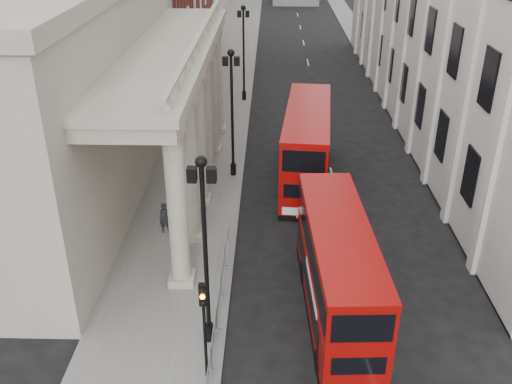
% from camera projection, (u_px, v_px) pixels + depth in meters
% --- Properties ---
extents(sidewalk_west, '(6.00, 140.00, 0.12)m').
position_uv_depth(sidewalk_west, '(212.00, 123.00, 46.90)').
color(sidewalk_west, slate).
rests_on(sidewalk_west, ground).
extents(sidewalk_east, '(3.00, 140.00, 0.12)m').
position_uv_depth(sidewalk_east, '(413.00, 125.00, 46.51)').
color(sidewalk_east, slate).
rests_on(sidewalk_east, ground).
extents(kerb, '(0.20, 140.00, 0.14)m').
position_uv_depth(kerb, '(248.00, 123.00, 46.83)').
color(kerb, slate).
rests_on(kerb, ground).
extents(portico_building, '(9.00, 28.00, 12.00)m').
position_uv_depth(portico_building, '(63.00, 97.00, 33.69)').
color(portico_building, gray).
rests_on(portico_building, ground).
extents(lamp_post_south, '(1.05, 0.44, 8.32)m').
position_uv_depth(lamp_post_south, '(205.00, 242.00, 21.51)').
color(lamp_post_south, black).
rests_on(lamp_post_south, sidewalk_west).
extents(lamp_post_mid, '(1.05, 0.44, 8.32)m').
position_uv_depth(lamp_post_mid, '(232.00, 106.00, 35.74)').
color(lamp_post_mid, black).
rests_on(lamp_post_mid, sidewalk_west).
extents(lamp_post_north, '(1.05, 0.44, 8.32)m').
position_uv_depth(lamp_post_north, '(244.00, 47.00, 49.96)').
color(lamp_post_north, black).
rests_on(lamp_post_north, sidewalk_west).
extents(traffic_light, '(0.28, 0.33, 4.30)m').
position_uv_depth(traffic_light, '(204.00, 314.00, 20.54)').
color(traffic_light, black).
rests_on(traffic_light, sidewalk_west).
extents(crowd_barriers, '(0.50, 18.75, 1.10)m').
position_uv_depth(crowd_barriers, '(211.00, 360.00, 21.86)').
color(crowd_barriers, gray).
rests_on(crowd_barriers, sidewalk_west).
extents(bus_near, '(3.00, 10.43, 4.45)m').
position_uv_depth(bus_near, '(338.00, 270.00, 24.36)').
color(bus_near, '#900806').
rests_on(bus_near, ground).
extents(bus_far, '(3.71, 11.41, 4.84)m').
position_uv_depth(bus_far, '(307.00, 144.00, 36.31)').
color(bus_far, '#960806').
rests_on(bus_far, ground).
extents(pedestrian_a, '(0.70, 0.53, 1.73)m').
position_uv_depth(pedestrian_a, '(165.00, 218.00, 30.99)').
color(pedestrian_a, black).
rests_on(pedestrian_a, sidewalk_west).
extents(pedestrian_b, '(0.93, 0.74, 1.85)m').
position_uv_depth(pedestrian_b, '(177.00, 205.00, 32.18)').
color(pedestrian_b, black).
rests_on(pedestrian_b, sidewalk_west).
extents(pedestrian_c, '(1.03, 0.76, 1.92)m').
position_uv_depth(pedestrian_c, '(193.00, 166.00, 36.77)').
color(pedestrian_c, black).
rests_on(pedestrian_c, sidewalk_west).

